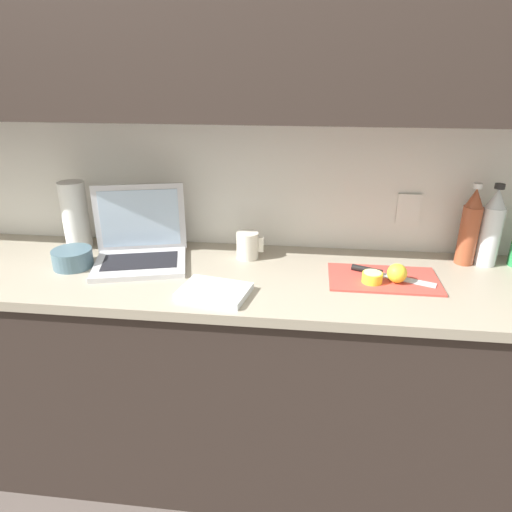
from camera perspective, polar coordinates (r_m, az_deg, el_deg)
name	(u,v)px	position (r m, az deg, el deg)	size (l,w,h in m)	color
ground_plane	(226,457)	(2.20, -3.74, -23.79)	(12.00, 12.00, 0.00)	#564C47
wall_back	(226,76)	(1.73, -3.72, 21.54)	(5.20, 0.38, 2.60)	white
counter_unit	(219,371)	(1.90, -4.69, -14.16)	(2.44, 0.59, 0.89)	#332823
laptop	(140,245)	(1.80, -14.27, 1.38)	(0.40, 0.35, 0.28)	silver
cutting_board	(383,279)	(1.67, 15.62, -2.77)	(0.38, 0.22, 0.01)	#D1473D
knife	(378,273)	(1.68, 14.99, -2.03)	(0.29, 0.14, 0.02)	silver
lemon_half_cut	(372,277)	(1.62, 14.32, -2.59)	(0.07, 0.07, 0.04)	yellow
lemon_whole_beside	(397,273)	(1.64, 17.22, -2.07)	(0.07, 0.07, 0.07)	yellow
bottle_green_soda	(470,228)	(1.87, 25.16, 3.23)	(0.07, 0.07, 0.31)	#A34C2D
bottle_oil_tall	(491,228)	(1.90, 27.31, 3.09)	(0.08, 0.08, 0.31)	silver
measuring_cup	(248,245)	(1.77, -1.04, 1.35)	(0.11, 0.09, 0.10)	silver
bowl_white	(73,258)	(1.83, -21.94, -0.25)	(0.15, 0.15, 0.07)	slate
paper_towel_roll	(75,215)	(2.00, -21.65, 4.77)	(0.10, 0.10, 0.27)	white
dish_towel	(215,292)	(1.51, -5.21, -4.44)	(0.22, 0.16, 0.02)	white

